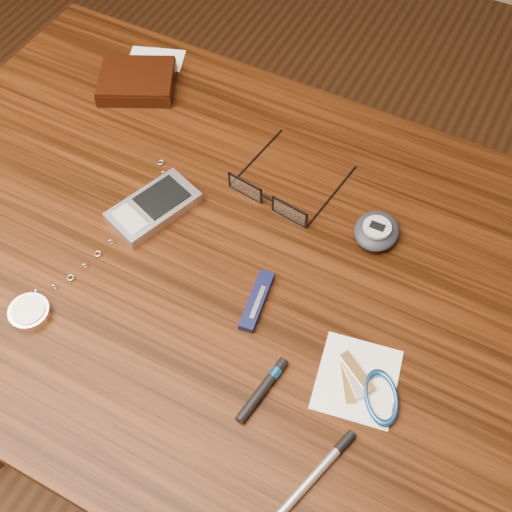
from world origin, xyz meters
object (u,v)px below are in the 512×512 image
object	(u,v)px
pda_phone	(154,207)
notepad_keys	(369,389)
pocket_knife	(257,301)
desk	(222,291)
pedometer	(377,231)
pocket_watch	(35,307)
eyeglasses	(270,197)
silver_pen	(321,468)
wallet_and_card	(137,81)

from	to	relation	value
pda_phone	notepad_keys	bearing A→B (deg)	-16.46
pda_phone	pocket_knife	world-z (taller)	pda_phone
desk	pedometer	distance (m)	0.24
pocket_watch	pda_phone	distance (m)	0.21
desk	pda_phone	distance (m)	0.16
eyeglasses	notepad_keys	distance (m)	0.30
desk	notepad_keys	distance (m)	0.29
pocket_knife	pedometer	bearing A→B (deg)	60.37
pedometer	silver_pen	bearing A→B (deg)	-78.87
eyeglasses	silver_pen	distance (m)	0.37
wallet_and_card	eyeglasses	size ratio (longest dim) A/B	1.20
pda_phone	pedometer	world-z (taller)	pedometer
notepad_keys	pocket_watch	bearing A→B (deg)	-167.13
pocket_watch	pda_phone	bearing A→B (deg)	76.85
desk	pocket_watch	bearing A→B (deg)	-131.06
wallet_and_card	pedometer	world-z (taller)	pedometer
notepad_keys	silver_pen	bearing A→B (deg)	-96.39
silver_pen	pocket_watch	bearing A→B (deg)	177.75
pedometer	silver_pen	xyz separation A→B (m)	(0.06, -0.32, -0.01)
desk	pocket_watch	size ratio (longest dim) A/B	3.13
desk	notepad_keys	size ratio (longest dim) A/B	7.95
wallet_and_card	silver_pen	size ratio (longest dim) A/B	1.46
pedometer	pocket_knife	distance (m)	0.19
wallet_and_card	desk	bearing A→B (deg)	-38.96
desk	pda_phone	xyz separation A→B (m)	(-0.11, 0.02, 0.11)
desk	wallet_and_card	world-z (taller)	wallet_and_card
wallet_and_card	pocket_watch	world-z (taller)	wallet_and_card
eyeglasses	pda_phone	world-z (taller)	eyeglasses
pedometer	pocket_watch	bearing A→B (deg)	-137.93
wallet_and_card	pedometer	size ratio (longest dim) A/B	2.59
wallet_and_card	pda_phone	size ratio (longest dim) A/B	1.33
eyeglasses	pedometer	distance (m)	0.15
pocket_watch	silver_pen	size ratio (longest dim) A/B	2.56
eyeglasses	pda_phone	bearing A→B (deg)	-147.26
pocket_watch	notepad_keys	xyz separation A→B (m)	(0.41, 0.09, -0.00)
desk	notepad_keys	world-z (taller)	notepad_keys
eyeglasses	pedometer	world-z (taller)	same
wallet_and_card	pocket_knife	xyz separation A→B (m)	(0.35, -0.27, -0.01)
wallet_and_card	notepad_keys	size ratio (longest dim) A/B	1.45
desk	pda_phone	size ratio (longest dim) A/B	7.29
wallet_and_card	pocket_knife	world-z (taller)	wallet_and_card
pedometer	notepad_keys	size ratio (longest dim) A/B	0.56
pda_phone	silver_pen	bearing A→B (deg)	-31.69
pda_phone	notepad_keys	world-z (taller)	pda_phone
pda_phone	notepad_keys	xyz separation A→B (m)	(0.36, -0.11, -0.01)
eyeglasses	pda_phone	xyz separation A→B (m)	(-0.14, -0.09, -0.00)
eyeglasses	pda_phone	distance (m)	0.16
pocket_knife	eyeglasses	bearing A→B (deg)	110.78
desk	wallet_and_card	xyz separation A→B (m)	(-0.27, 0.22, 0.11)
eyeglasses	pocket_knife	xyz separation A→B (m)	(0.06, -0.15, -0.01)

